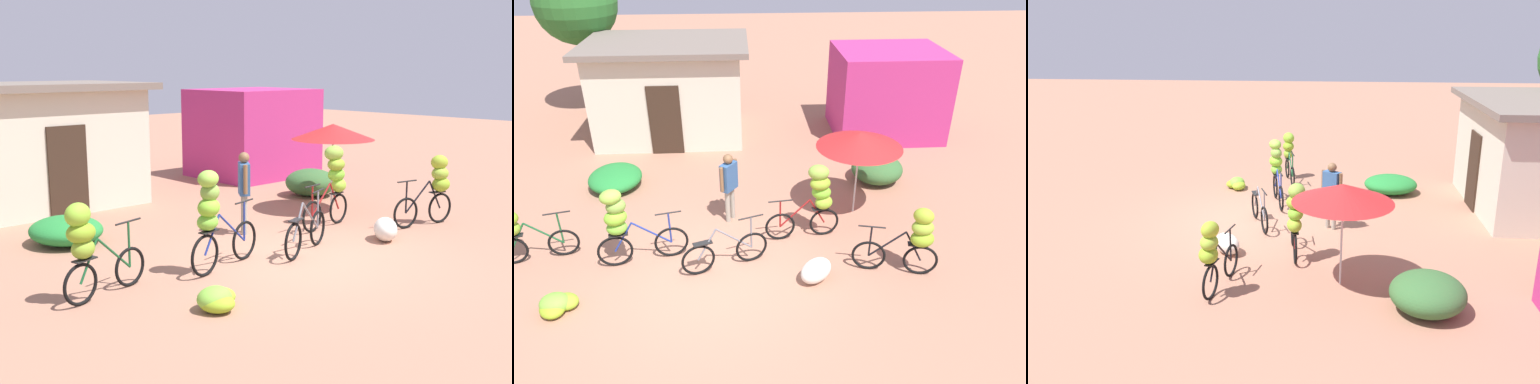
{
  "view_description": "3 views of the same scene",
  "coord_description": "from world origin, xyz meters",
  "views": [
    {
      "loc": [
        -7.83,
        -7.11,
        3.24
      ],
      "look_at": [
        -0.24,
        1.02,
        1.05
      ],
      "focal_mm": 44.69,
      "sensor_mm": 36.0,
      "label": 1
    },
    {
      "loc": [
        0.62,
        -7.18,
        5.87
      ],
      "look_at": [
        1.16,
        1.12,
        1.15
      ],
      "focal_mm": 33.45,
      "sensor_mm": 36.0,
      "label": 2
    },
    {
      "loc": [
        12.62,
        1.78,
        4.88
      ],
      "look_at": [
        0.42,
        0.85,
        0.92
      ],
      "focal_mm": 38.57,
      "sensor_mm": 36.0,
      "label": 3
    }
  ],
  "objects": [
    {
      "name": "ground_plane",
      "position": [
        0.0,
        0.0,
        0.0
      ],
      "size": [
        60.0,
        60.0,
        0.0
      ],
      "primitive_type": "plane",
      "color": "#A57058"
    },
    {
      "name": "building_low",
      "position": [
        -1.5,
        7.14,
        1.46
      ],
      "size": [
        4.77,
        3.46,
        2.88
      ],
      "color": "beige",
      "rests_on": "ground"
    },
    {
      "name": "shop_pink",
      "position": [
        5.15,
        6.94,
        1.29
      ],
      "size": [
        3.2,
        2.8,
        2.59
      ],
      "primitive_type": "cube",
      "color": "#B62D73",
      "rests_on": "ground"
    },
    {
      "name": "tree_behind_building",
      "position": [
        -4.54,
        9.37,
        3.6
      ],
      "size": [
        2.63,
        2.63,
        4.97
      ],
      "color": "brown",
      "rests_on": "ground"
    },
    {
      "name": "hedge_bush_front_left",
      "position": [
        -2.59,
        3.68,
        0.25
      ],
      "size": [
        1.31,
        1.49,
        0.5
      ],
      "primitive_type": "ellipsoid",
      "color": "#258336",
      "rests_on": "ground"
    },
    {
      "name": "hedge_bush_front_right",
      "position": [
        4.08,
        3.59,
        0.35
      ],
      "size": [
        1.3,
        1.31,
        0.69
      ],
      "primitive_type": "ellipsoid",
      "color": "#366633",
      "rests_on": "ground"
    },
    {
      "name": "market_umbrella",
      "position": [
        3.16,
        2.13,
        1.81
      ],
      "size": [
        1.88,
        1.88,
        1.98
      ],
      "color": "beige",
      "rests_on": "ground"
    },
    {
      "name": "bicycle_leftmost",
      "position": [
        -3.74,
        0.68,
        0.87
      ],
      "size": [
        1.52,
        0.51,
        1.44
      ],
      "color": "black",
      "rests_on": "ground"
    },
    {
      "name": "bicycle_near_pile",
      "position": [
        -1.66,
        0.49,
        0.98
      ],
      "size": [
        1.72,
        0.57,
        1.68
      ],
      "color": "black",
      "rests_on": "ground"
    },
    {
      "name": "bicycle_center_loaded",
      "position": [
        0.25,
        0.24,
        0.36
      ],
      "size": [
        1.65,
        0.61,
        1.03
      ],
      "color": "black",
      "rests_on": "ground"
    },
    {
      "name": "bicycle_by_shop",
      "position": [
        2.12,
        1.2,
        1.0
      ],
      "size": [
        1.59,
        0.46,
        1.66
      ],
      "color": "black",
      "rests_on": "ground"
    },
    {
      "name": "bicycle_rightmost",
      "position": [
        3.73,
        -0.18,
        0.84
      ],
      "size": [
        1.58,
        0.52,
        1.45
      ],
      "color": "black",
      "rests_on": "ground"
    },
    {
      "name": "banana_pile_on_ground",
      "position": [
        -2.64,
        -0.78,
        0.14
      ],
      "size": [
        0.75,
        0.72,
        0.33
      ],
      "color": "#92BD2B",
      "rests_on": "ground"
    },
    {
      "name": "produce_sack",
      "position": [
        1.93,
        -0.25,
        0.22
      ],
      "size": [
        0.82,
        0.79,
        0.44
      ],
      "primitive_type": "ellipsoid",
      "rotation": [
        0.0,
        0.0,
        0.71
      ],
      "color": "silver",
      "rests_on": "ground"
    },
    {
      "name": "person_vendor",
      "position": [
        0.32,
        1.96,
        0.99
      ],
      "size": [
        0.4,
        0.49,
        1.62
      ],
      "color": "gray",
      "rests_on": "ground"
    }
  ]
}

